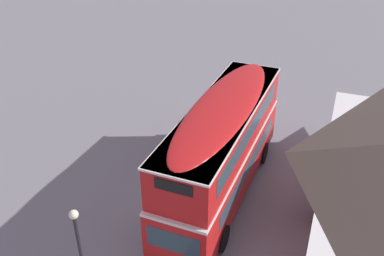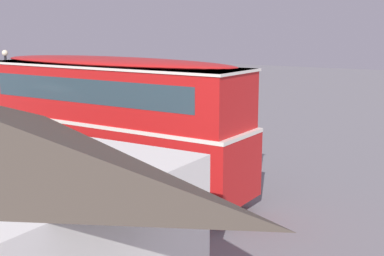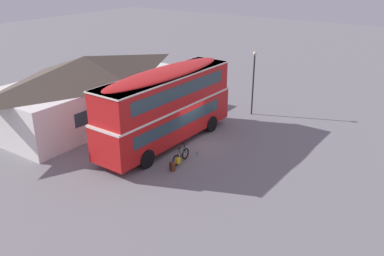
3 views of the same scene
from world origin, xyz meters
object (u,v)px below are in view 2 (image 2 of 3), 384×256
Objects in this scene: water_bottle_blue_sports at (162,172)px; street_lamp at (8,90)px; double_decker_bus at (110,118)px; backpack_on_ground at (213,177)px; touring_bicycle at (188,172)px.

water_bottle_blue_sports is 0.05× the size of street_lamp.
water_bottle_blue_sports is at bearing -175.66° from street_lamp.
double_decker_bus is 4.43m from backpack_on_ground.
double_decker_bus is at bearing 42.48° from backpack_on_ground.
water_bottle_blue_sports is (2.36, -0.04, -0.16)m from backpack_on_ground.
water_bottle_blue_sports is (-0.39, -2.57, -2.53)m from double_decker_bus.
street_lamp is at bearing 3.15° from backpack_on_ground.
touring_bicycle is at bearing -177.65° from street_lamp.
backpack_on_ground is (-1.02, -0.19, -0.09)m from touring_bicycle.
street_lamp is (7.90, -1.94, 0.30)m from double_decker_bus.
water_bottle_blue_sports is 8.78m from street_lamp.
backpack_on_ground is 11.00m from street_lamp.
double_decker_bus reaches higher than water_bottle_blue_sports.
water_bottle_blue_sports is at bearing -1.04° from backpack_on_ground.
double_decker_bus is 19.58× the size of backpack_on_ground.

